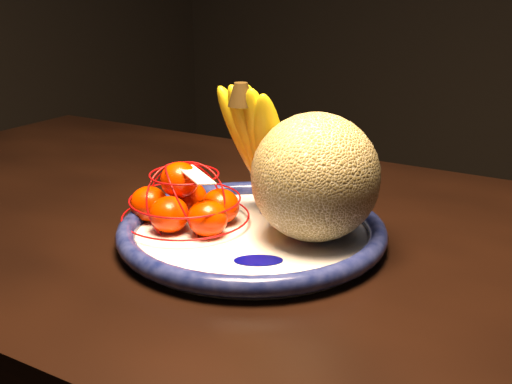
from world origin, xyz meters
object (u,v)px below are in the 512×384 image
Objects in this scene: cantaloupe at (315,177)px; banana_bunch at (262,143)px; dining_table at (189,253)px; mandarin_bag at (186,203)px; fruit_bowl at (252,232)px.

banana_bunch reaches higher than cantaloupe.
dining_table is 0.23m from banana_bunch.
mandarin_bag is at bearing -160.28° from cantaloupe.
fruit_bowl is at bearing -157.55° from cantaloupe.
mandarin_bag is (-0.17, -0.06, -0.05)m from cantaloupe.
mandarin_bag is at bearing -110.65° from banana_bunch.
fruit_bowl is at bearing 17.34° from mandarin_bag.
mandarin_bag is at bearing -54.66° from dining_table.
mandarin_bag is (-0.09, -0.03, 0.03)m from fruit_bowl.
cantaloupe reaches higher than dining_table.
cantaloupe is at bearing -6.71° from banana_bunch.
mandarin_bag is at bearing -162.66° from fruit_bowl.
cantaloupe is at bearing 19.72° from mandarin_bag.
banana_bunch is (0.12, 0.02, 0.20)m from dining_table.
mandarin_bag reaches higher than dining_table.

